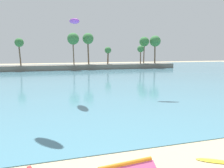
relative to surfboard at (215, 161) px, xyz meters
name	(u,v)px	position (x,y,z in m)	size (l,w,h in m)	color
sea	(49,74)	(-6.70, 57.60, -0.01)	(220.00, 109.47, 0.06)	teal
palm_headland	(55,60)	(-3.91, 72.35, 3.49)	(95.36, 6.53, 13.02)	slate
surfboard	(215,161)	(0.00, 0.00, 0.00)	(2.10, 0.52, 0.08)	yellow
kite_aloft_low_near_shore	(74,21)	(-5.12, 19.28, 10.11)	(3.24, 1.10, 0.45)	purple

